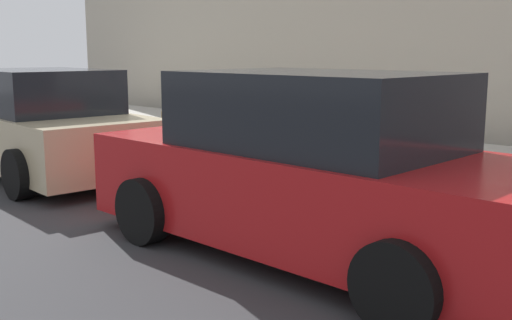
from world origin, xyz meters
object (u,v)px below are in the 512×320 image
at_px(bollard_post, 166,131).
at_px(parked_car_beige_1, 43,126).
at_px(suitcase_navy_2, 339,156).
at_px(fire_hydrant, 189,126).
at_px(suitcase_olive_5, 249,143).
at_px(suitcase_black_6, 228,143).
at_px(parking_meter, 476,127).
at_px(parked_car_red_0, 316,171).
at_px(suitcase_maroon_4, 280,151).
at_px(suitcase_red_1, 367,158).
at_px(suitcase_silver_0, 395,165).
at_px(suitcase_teal_3, 306,153).

distance_m(bollard_post, parked_car_beige_1, 2.18).
relative_size(suitcase_navy_2, fire_hydrant, 0.76).
height_order(suitcase_navy_2, suitcase_olive_5, suitcase_olive_5).
relative_size(suitcase_navy_2, suitcase_black_6, 0.90).
bearing_deg(parking_meter, fire_hydrant, 2.91).
bearing_deg(parked_car_red_0, suitcase_maroon_4, -41.80).
distance_m(suitcase_olive_5, bollard_post, 1.95).
distance_m(suitcase_red_1, suitcase_maroon_4, 1.54).
distance_m(suitcase_navy_2, suitcase_olive_5, 1.61).
bearing_deg(suitcase_maroon_4, suitcase_navy_2, -177.65).
bearing_deg(suitcase_silver_0, parked_car_red_0, 105.33).
distance_m(suitcase_silver_0, parked_car_beige_1, 5.15).
relative_size(suitcase_red_1, parking_meter, 0.58).
distance_m(parking_meter, parked_car_beige_1, 6.05).
distance_m(suitcase_red_1, suitcase_black_6, 2.65).
relative_size(suitcase_silver_0, fire_hydrant, 0.81).
bearing_deg(parked_car_red_0, suitcase_red_1, -65.05).
height_order(suitcase_silver_0, suitcase_maroon_4, suitcase_silver_0).
bearing_deg(suitcase_black_6, bollard_post, 7.11).
relative_size(suitcase_silver_0, suitcase_olive_5, 0.77).
relative_size(suitcase_navy_2, suitcase_olive_5, 0.72).
xyz_separation_m(suitcase_navy_2, parked_car_beige_1, (3.66, 2.39, 0.30)).
bearing_deg(parked_car_beige_1, parking_meter, -154.95).
height_order(suitcase_navy_2, suitcase_maroon_4, suitcase_navy_2).
bearing_deg(suitcase_olive_5, parked_car_red_0, 144.72).
distance_m(suitcase_red_1, parking_meter, 1.43).
bearing_deg(suitcase_teal_3, suitcase_navy_2, -172.24).
bearing_deg(suitcase_red_1, suitcase_black_6, -0.02).
relative_size(suitcase_teal_3, suitcase_black_6, 1.13).
relative_size(suitcase_navy_2, bollard_post, 0.95).
xyz_separation_m(suitcase_teal_3, suitcase_olive_5, (1.08, 0.07, 0.04)).
xyz_separation_m(suitcase_silver_0, suitcase_navy_2, (0.96, -0.14, -0.02)).
relative_size(suitcase_teal_3, parked_car_beige_1, 0.19).
bearing_deg(suitcase_navy_2, suitcase_silver_0, 171.49).
bearing_deg(suitcase_silver_0, suitcase_navy_2, -8.51).
xyz_separation_m(suitcase_navy_2, parked_car_red_0, (-1.58, 2.39, 0.34)).
height_order(suitcase_teal_3, suitcase_maroon_4, suitcase_teal_3).
bearing_deg(suitcase_navy_2, fire_hydrant, 1.46).
bearing_deg(suitcase_maroon_4, parked_car_red_0, 138.20).
distance_m(suitcase_silver_0, bollard_post, 4.52).
bearing_deg(suitcase_navy_2, parked_car_beige_1, 33.15).
xyz_separation_m(suitcase_maroon_4, fire_hydrant, (2.05, 0.04, 0.19)).
xyz_separation_m(parking_meter, parked_car_beige_1, (5.48, 2.56, -0.23)).
xyz_separation_m(suitcase_black_6, parked_car_red_0, (-3.73, 2.34, 0.37)).
height_order(suitcase_maroon_4, suitcase_olive_5, suitcase_olive_5).
height_order(suitcase_maroon_4, parked_car_beige_1, parked_car_beige_1).
bearing_deg(parked_car_beige_1, bollard_post, -92.83).
height_order(suitcase_olive_5, parked_car_red_0, parked_car_red_0).
relative_size(bollard_post, parking_meter, 0.53).
distance_m(suitcase_navy_2, parked_car_red_0, 2.88).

